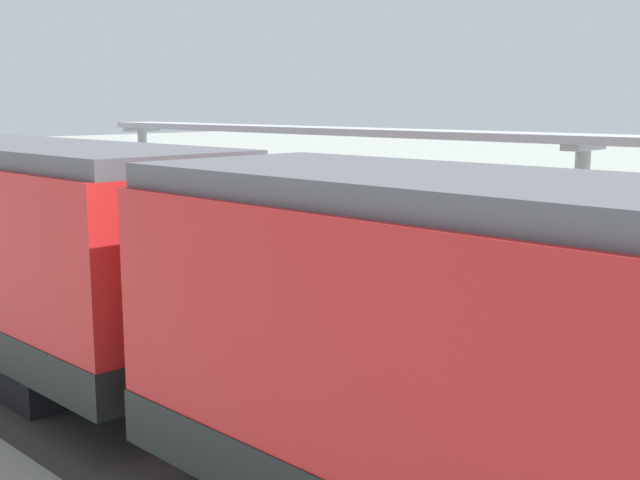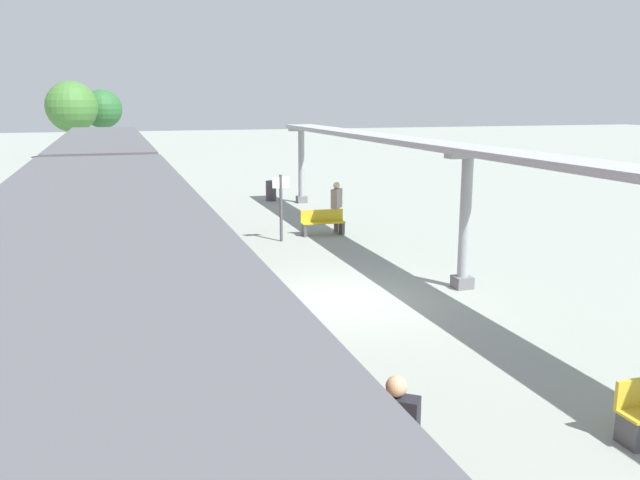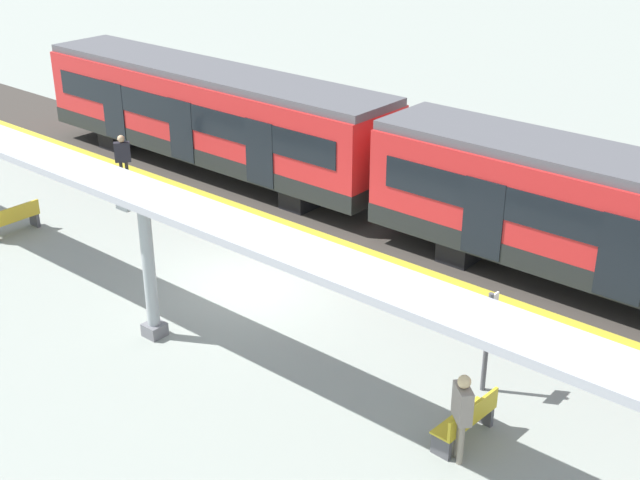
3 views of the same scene
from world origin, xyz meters
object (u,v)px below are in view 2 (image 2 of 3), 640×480
at_px(bench_near_end, 323,222).
at_px(passenger_by_the_benches, 337,201).
at_px(canopy_pillar_second, 465,221).
at_px(trash_bin, 271,191).
at_px(platform_info_sign, 281,201).
at_px(train_near_carriage, 102,365).
at_px(train_far_carriage, 106,189).
at_px(canopy_pillar_third, 301,165).
at_px(passenger_waiting_near_edge, 395,432).

relative_size(bench_near_end, passenger_by_the_benches, 0.85).
height_order(canopy_pillar_second, trash_bin, canopy_pillar_second).
distance_m(trash_bin, platform_info_sign, 8.92).
xyz_separation_m(canopy_pillar_second, trash_bin, (-1.19, 15.39, -1.23)).
height_order(train_near_carriage, platform_info_sign, train_near_carriage).
distance_m(train_far_carriage, canopy_pillar_second, 11.29).
distance_m(canopy_pillar_third, passenger_waiting_near_edge, 22.98).
distance_m(canopy_pillar_second, bench_near_end, 7.50).
height_order(trash_bin, passenger_waiting_near_edge, passenger_waiting_near_edge).
distance_m(bench_near_end, trash_bin, 8.12).
xyz_separation_m(train_near_carriage, passenger_waiting_near_edge, (2.95, -0.98, -0.75)).
bearing_deg(passenger_waiting_near_edge, train_near_carriage, 161.61).
relative_size(canopy_pillar_second, platform_info_sign, 1.52).
bearing_deg(train_near_carriage, canopy_pillar_third, 68.72).
bearing_deg(train_near_carriage, passenger_by_the_benches, 62.22).
relative_size(platform_info_sign, passenger_by_the_benches, 1.23).
distance_m(platform_info_sign, passenger_waiting_near_edge, 14.82).
distance_m(train_near_carriage, passenger_waiting_near_edge, 3.20).
bearing_deg(canopy_pillar_second, trash_bin, 94.40).
height_order(train_far_carriage, canopy_pillar_third, train_far_carriage).
distance_m(trash_bin, passenger_waiting_near_edge, 23.70).
xyz_separation_m(train_near_carriage, trash_bin, (7.13, 22.34, -1.37)).
bearing_deg(passenger_waiting_near_edge, passenger_by_the_benches, 73.21).
xyz_separation_m(trash_bin, passenger_by_the_benches, (0.46, -7.93, 0.66)).
distance_m(platform_info_sign, passenger_by_the_benches, 2.33).
relative_size(canopy_pillar_second, canopy_pillar_third, 1.00).
xyz_separation_m(train_near_carriage, bench_near_end, (7.03, 14.22, -1.39)).
distance_m(train_far_carriage, trash_bin, 10.63).
distance_m(passenger_waiting_near_edge, passenger_by_the_benches, 16.08).
bearing_deg(bench_near_end, canopy_pillar_third, 79.74).
xyz_separation_m(bench_near_end, passenger_by_the_benches, (0.57, 0.19, 0.68)).
xyz_separation_m(train_far_carriage, passenger_waiting_near_edge, (2.95, -15.57, -0.75)).
xyz_separation_m(canopy_pillar_third, passenger_by_the_benches, (-0.72, -6.95, -0.57)).
bearing_deg(train_far_carriage, passenger_by_the_benches, -1.31).
bearing_deg(canopy_pillar_second, train_near_carriage, -140.13).
height_order(bench_near_end, trash_bin, trash_bin).
xyz_separation_m(canopy_pillar_second, canopy_pillar_third, (0.00, 14.41, 0.00)).
xyz_separation_m(train_far_carriage, canopy_pillar_second, (8.32, -7.64, -0.14)).
height_order(canopy_pillar_third, passenger_by_the_benches, canopy_pillar_third).
distance_m(train_near_carriage, bench_near_end, 15.93).
bearing_deg(canopy_pillar_second, train_far_carriage, 137.44).
distance_m(train_near_carriage, canopy_pillar_third, 22.92).
relative_size(train_far_carriage, canopy_pillar_third, 4.20).
xyz_separation_m(train_near_carriage, platform_info_sign, (5.40, 13.63, -0.51)).
height_order(canopy_pillar_second, platform_info_sign, canopy_pillar_second).
bearing_deg(bench_near_end, train_near_carriage, -116.29).
bearing_deg(bench_near_end, trash_bin, 89.26).
xyz_separation_m(canopy_pillar_second, passenger_waiting_near_edge, (-5.37, -7.93, -0.61)).
xyz_separation_m(train_far_carriage, canopy_pillar_third, (8.32, 6.77, -0.14)).
distance_m(bench_near_end, platform_info_sign, 1.94).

